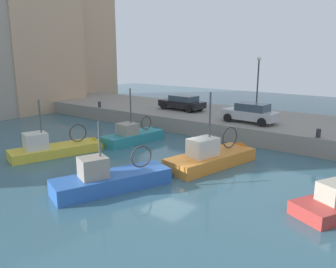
% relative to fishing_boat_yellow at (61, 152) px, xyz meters
% --- Properties ---
extents(water_surface, '(80.00, 80.00, 0.00)m').
position_rel_fishing_boat_yellow_xyz_m(water_surface, '(2.05, -7.13, -0.14)').
color(water_surface, '#386070').
rests_on(water_surface, ground).
extents(quay_wall, '(9.00, 56.00, 1.20)m').
position_rel_fishing_boat_yellow_xyz_m(quay_wall, '(13.55, -7.13, 0.46)').
color(quay_wall, gray).
rests_on(quay_wall, ground).
extents(fishing_boat_yellow, '(6.49, 3.47, 4.36)m').
position_rel_fishing_boat_yellow_xyz_m(fishing_boat_yellow, '(0.00, 0.00, 0.00)').
color(fishing_boat_yellow, gold).
rests_on(fishing_boat_yellow, ground).
extents(fishing_boat_blue, '(6.50, 3.76, 4.07)m').
position_rel_fishing_boat_yellow_xyz_m(fishing_boat_blue, '(-1.75, -6.97, -0.02)').
color(fishing_boat_blue, '#2D60B7').
rests_on(fishing_boat_blue, ground).
extents(fishing_boat_teal, '(5.64, 2.35, 4.65)m').
position_rel_fishing_boat_yellow_xyz_m(fishing_boat_teal, '(5.32, -1.68, -0.02)').
color(fishing_boat_teal, teal).
rests_on(fishing_boat_teal, ground).
extents(fishing_boat_orange, '(6.70, 3.25, 5.11)m').
position_rel_fishing_boat_yellow_xyz_m(fishing_boat_orange, '(4.17, -8.90, -0.00)').
color(fishing_boat_orange, orange).
rests_on(fishing_boat_orange, ground).
extents(parked_car_black, '(2.16, 4.43, 1.34)m').
position_rel_fishing_boat_yellow_xyz_m(parked_car_black, '(12.92, -0.41, 1.75)').
color(parked_car_black, black).
rests_on(parked_car_black, quay_wall).
extents(parked_car_silver, '(2.03, 4.12, 1.48)m').
position_rel_fishing_boat_yellow_xyz_m(parked_car_silver, '(11.21, -7.82, 1.81)').
color(parked_car_silver, '#B7B7BC').
rests_on(parked_car_silver, quay_wall).
extents(mooring_bollard_mid, '(0.28, 0.28, 0.55)m').
position_rel_fishing_boat_yellow_xyz_m(mooring_bollard_mid, '(9.40, -13.13, 1.33)').
color(mooring_bollard_mid, '#2D2D33').
rests_on(mooring_bollard_mid, quay_wall).
extents(mooring_bollard_north, '(0.28, 0.28, 0.55)m').
position_rel_fishing_boat_yellow_xyz_m(mooring_bollard_north, '(9.40, 6.87, 1.33)').
color(mooring_bollard_north, '#2D2D33').
rests_on(mooring_bollard_north, quay_wall).
extents(quay_streetlamp, '(0.36, 0.36, 4.83)m').
position_rel_fishing_boat_yellow_xyz_m(quay_streetlamp, '(15.05, -6.64, 4.31)').
color(quay_streetlamp, '#38383D').
rests_on(quay_streetlamp, quay_wall).
extents(waterfront_building_west_mid, '(8.87, 6.59, 15.86)m').
position_rel_fishing_boat_yellow_xyz_m(waterfront_building_west_mid, '(9.35, 16.99, 7.81)').
color(waterfront_building_west_mid, tan).
rests_on(waterfront_building_west_mid, ground).
extents(waterfront_building_central, '(9.78, 8.49, 16.89)m').
position_rel_fishing_boat_yellow_xyz_m(waterfront_building_central, '(17.33, 21.35, 8.32)').
color(waterfront_building_central, tan).
rests_on(waterfront_building_central, ground).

